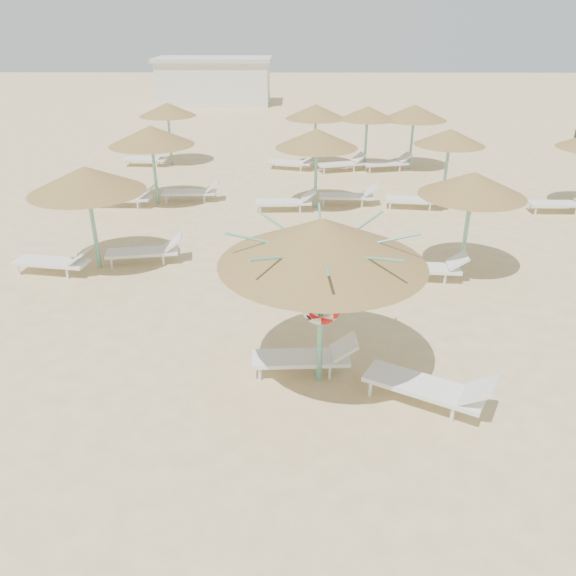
{
  "coord_description": "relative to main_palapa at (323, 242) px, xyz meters",
  "views": [
    {
      "loc": [
        -0.16,
        -8.88,
        6.11
      ],
      "look_at": [
        -0.25,
        0.93,
        1.3
      ],
      "focal_mm": 35.0,
      "sensor_mm": 36.0,
      "label": 1
    }
  ],
  "objects": [
    {
      "name": "lounger_main_a",
      "position": [
        -0.21,
        0.26,
        -2.4
      ],
      "size": [
        1.99,
        0.69,
        0.71
      ],
      "rotation": [
        0.0,
        0.0,
        0.05
      ],
      "color": "white",
      "rests_on": "ground"
    },
    {
      "name": "ground",
      "position": [
        -0.33,
        0.28,
        -2.74
      ],
      "size": [
        120.0,
        120.0,
        0.0
      ],
      "primitive_type": "plane",
      "color": "#E0CA89",
      "rests_on": "ground"
    },
    {
      "name": "main_palapa",
      "position": [
        0.0,
        0.0,
        0.0
      ],
      "size": [
        3.51,
        3.51,
        3.15
      ],
      "color": "#68B497",
      "rests_on": "ground"
    },
    {
      "name": "service_hut",
      "position": [
        -6.33,
        35.28,
        -1.1
      ],
      "size": [
        8.4,
        4.4,
        3.25
      ],
      "color": "silver",
      "rests_on": "ground"
    },
    {
      "name": "lounger_main_b",
      "position": [
        1.9,
        -0.73,
        -2.36
      ],
      "size": [
        2.23,
        1.63,
        0.8
      ],
      "rotation": [
        0.0,
        0.0,
        -0.51
      ],
      "color": "white",
      "rests_on": "ground"
    },
    {
      "name": "palapa_field",
      "position": [
        1.3,
        10.66,
        -0.43
      ],
      "size": [
        19.6,
        14.3,
        2.72
      ],
      "color": "#68B497",
      "rests_on": "ground"
    }
  ]
}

